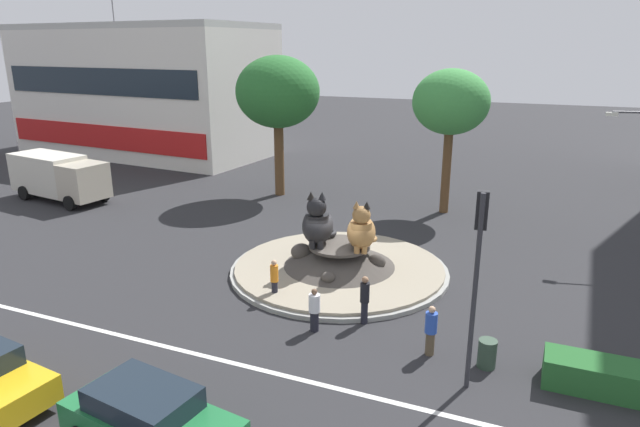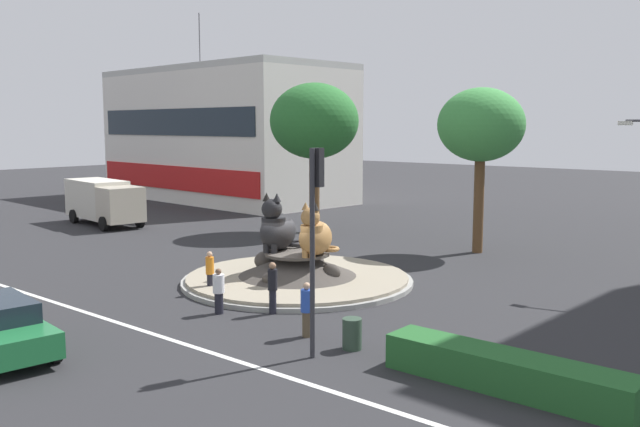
# 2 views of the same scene
# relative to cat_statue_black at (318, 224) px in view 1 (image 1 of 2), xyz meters

# --- Properties ---
(ground_plane) EXTENTS (160.00, 160.00, 0.00)m
(ground_plane) POSITION_rel_cat_statue_black_xyz_m (0.92, 0.22, -2.14)
(ground_plane) COLOR #28282B
(lane_centreline) EXTENTS (112.00, 0.20, 0.01)m
(lane_centreline) POSITION_rel_cat_statue_black_xyz_m (0.92, -7.79, -2.14)
(lane_centreline) COLOR silver
(lane_centreline) RESTS_ON ground
(roundabout_island) EXTENTS (9.38, 9.38, 1.26)m
(roundabout_island) POSITION_rel_cat_statue_black_xyz_m (0.90, 0.22, -1.69)
(roundabout_island) COLOR gray
(roundabout_island) RESTS_ON ground
(cat_statue_black) EXTENTS (1.92, 2.60, 2.41)m
(cat_statue_black) POSITION_rel_cat_statue_black_xyz_m (0.00, 0.00, 0.00)
(cat_statue_black) COLOR black
(cat_statue_black) RESTS_ON roundabout_island
(cat_statue_tabby) EXTENTS (1.70, 2.39, 2.16)m
(cat_statue_tabby) POSITION_rel_cat_statue_black_xyz_m (1.91, 0.14, -0.09)
(cat_statue_tabby) COLOR #9E703D
(cat_statue_tabby) RESTS_ON roundabout_island
(traffic_light_mast) EXTENTS (0.34, 0.46, 5.77)m
(traffic_light_mast) POSITION_rel_cat_statue_black_xyz_m (7.28, -6.14, 1.84)
(traffic_light_mast) COLOR #2D2D33
(traffic_light_mast) RESTS_ON ground
(shophouse_block) EXTENTS (23.25, 12.25, 15.76)m
(shophouse_block) POSITION_rel_cat_statue_black_xyz_m (-25.23, 19.92, 3.44)
(shophouse_block) COLOR silver
(shophouse_block) RESTS_ON ground
(broadleaf_tree_behind_island) EXTENTS (5.26, 5.26, 8.86)m
(broadleaf_tree_behind_island) POSITION_rel_cat_statue_black_xyz_m (-7.31, 10.89, 4.42)
(broadleaf_tree_behind_island) COLOR brown
(broadleaf_tree_behind_island) RESTS_ON ground
(second_tree_near_tower) EXTENTS (4.28, 4.28, 8.22)m
(second_tree_near_tower) POSITION_rel_cat_statue_black_xyz_m (3.40, 11.04, 4.18)
(second_tree_near_tower) COLOR brown
(second_tree_near_tower) RESTS_ON ground
(pedestrian_blue_shirt) EXTENTS (0.38, 0.38, 1.68)m
(pedestrian_blue_shirt) POSITION_rel_cat_statue_black_xyz_m (5.94, -4.93, -1.26)
(pedestrian_blue_shirt) COLOR brown
(pedestrian_blue_shirt) RESTS_ON ground
(pedestrian_black_shirt) EXTENTS (0.33, 0.33, 1.78)m
(pedestrian_black_shirt) POSITION_rel_cat_statue_black_xyz_m (3.37, -3.76, -1.19)
(pedestrian_black_shirt) COLOR black
(pedestrian_black_shirt) RESTS_ON ground
(pedestrian_orange_shirt) EXTENTS (0.32, 0.32, 1.62)m
(pedestrian_orange_shirt) POSITION_rel_cat_statue_black_xyz_m (-0.42, -3.26, -1.28)
(pedestrian_orange_shirt) COLOR black
(pedestrian_orange_shirt) RESTS_ON ground
(pedestrian_white_shirt) EXTENTS (0.40, 0.40, 1.57)m
(pedestrian_white_shirt) POSITION_rel_cat_statue_black_xyz_m (1.97, -4.94, -1.33)
(pedestrian_white_shirt) COLOR black
(pedestrian_white_shirt) RESTS_ON ground
(hatchback_near_shophouse) EXTENTS (4.73, 2.56, 1.59)m
(hatchback_near_shophouse) POSITION_rel_cat_statue_black_xyz_m (0.57, -11.76, -1.31)
(hatchback_near_shophouse) COLOR #1E6B38
(hatchback_near_shophouse) RESTS_ON ground
(delivery_box_truck) EXTENTS (7.22, 3.44, 2.84)m
(delivery_box_truck) POSITION_rel_cat_statue_black_xyz_m (-19.50, 4.32, -0.56)
(delivery_box_truck) COLOR #B7AD99
(delivery_box_truck) RESTS_ON ground
(litter_bin) EXTENTS (0.56, 0.56, 0.90)m
(litter_bin) POSITION_rel_cat_statue_black_xyz_m (7.69, -4.97, -1.69)
(litter_bin) COLOR #2D4233
(litter_bin) RESTS_ON ground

